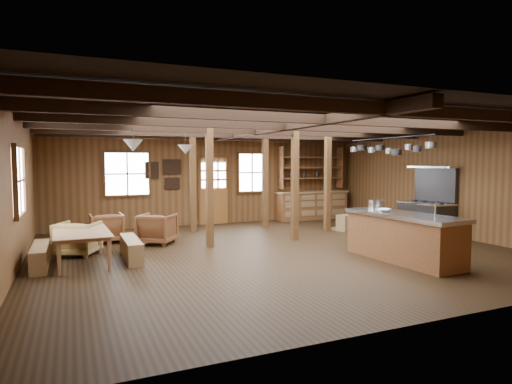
% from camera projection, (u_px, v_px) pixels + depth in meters
% --- Properties ---
extents(room, '(10.04, 9.04, 2.84)m').
position_uv_depth(room, '(276.00, 187.00, 9.27)').
color(room, black).
rests_on(room, ground).
extents(ceiling_joists, '(9.80, 8.82, 0.18)m').
position_uv_depth(ceiling_joists, '(273.00, 128.00, 9.34)').
color(ceiling_joists, black).
rests_on(ceiling_joists, ceiling).
extents(timber_posts, '(3.95, 2.35, 2.80)m').
position_uv_depth(timber_posts, '(260.00, 182.00, 11.38)').
color(timber_posts, '#4B2815').
rests_on(timber_posts, floor).
extents(back_door, '(1.02, 0.08, 2.15)m').
position_uv_depth(back_door, '(214.00, 196.00, 13.38)').
color(back_door, brown).
rests_on(back_door, floor).
extents(window_back_left, '(1.32, 0.06, 1.32)m').
position_uv_depth(window_back_left, '(127.00, 174.00, 12.31)').
color(window_back_left, white).
rests_on(window_back_left, wall_back).
extents(window_back_right, '(1.02, 0.06, 1.32)m').
position_uv_depth(window_back_right, '(252.00, 173.00, 13.85)').
color(window_back_right, white).
rests_on(window_back_right, wall_back).
extents(window_left, '(0.14, 1.24, 1.32)m').
position_uv_depth(window_left, '(19.00, 181.00, 7.74)').
color(window_left, white).
rests_on(window_left, wall_back).
extents(notice_boards, '(1.08, 0.03, 0.90)m').
position_uv_depth(notice_boards, '(166.00, 172.00, 12.74)').
color(notice_boards, silver).
rests_on(notice_boards, wall_back).
extents(back_counter, '(2.55, 0.60, 2.45)m').
position_uv_depth(back_counter, '(312.00, 202.00, 14.52)').
color(back_counter, brown).
rests_on(back_counter, floor).
extents(pendant_lamps, '(1.86, 2.36, 0.66)m').
position_uv_depth(pendant_lamps, '(163.00, 148.00, 9.23)').
color(pendant_lamps, '#2D2D2F').
rests_on(pendant_lamps, ceiling).
extents(pot_rack, '(0.38, 3.00, 0.46)m').
position_uv_depth(pot_rack, '(386.00, 148.00, 10.86)').
color(pot_rack, '#2D2D2F').
rests_on(pot_rack, ceiling).
extents(kitchen_island, '(1.03, 2.55, 1.20)m').
position_uv_depth(kitchen_island, '(403.00, 237.00, 8.39)').
color(kitchen_island, brown).
rests_on(kitchen_island, floor).
extents(step_stool, '(0.58, 0.47, 0.45)m').
position_uv_depth(step_stool, '(346.00, 223.00, 12.06)').
color(step_stool, olive).
rests_on(step_stool, floor).
extents(commercial_range, '(0.78, 1.48, 1.83)m').
position_uv_depth(commercial_range, '(427.00, 212.00, 11.44)').
color(commercial_range, '#2D2D2F').
rests_on(commercial_range, floor).
extents(dining_table, '(1.06, 1.82, 0.63)m').
position_uv_depth(dining_table, '(84.00, 247.00, 8.18)').
color(dining_table, '#996B45').
rests_on(dining_table, floor).
extents(bench_wall, '(0.28, 1.48, 0.41)m').
position_uv_depth(bench_wall, '(40.00, 256.00, 7.89)').
color(bench_wall, olive).
rests_on(bench_wall, floor).
extents(bench_aisle, '(0.29, 1.52, 0.42)m').
position_uv_depth(bench_aisle, '(131.00, 249.00, 8.53)').
color(bench_aisle, olive).
rests_on(bench_aisle, floor).
extents(armchair_a, '(0.78, 0.80, 0.70)m').
position_uv_depth(armchair_a, '(107.00, 228.00, 10.33)').
color(armchair_a, brown).
rests_on(armchair_a, floor).
extents(armchair_b, '(1.09, 1.09, 0.73)m').
position_uv_depth(armchair_b, '(157.00, 229.00, 10.13)').
color(armchair_b, brown).
rests_on(armchair_b, floor).
extents(armchair_c, '(1.02, 1.03, 0.71)m').
position_uv_depth(armchair_c, '(78.00, 239.00, 8.86)').
color(armchair_c, olive).
rests_on(armchair_c, floor).
extents(counter_pot, '(0.33, 0.33, 0.20)m').
position_uv_depth(counter_pot, '(377.00, 205.00, 9.06)').
color(counter_pot, silver).
rests_on(counter_pot, kitchen_island).
extents(bowl, '(0.32, 0.32, 0.07)m').
position_uv_depth(bowl, '(383.00, 210.00, 8.55)').
color(bowl, silver).
rests_on(bowl, kitchen_island).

